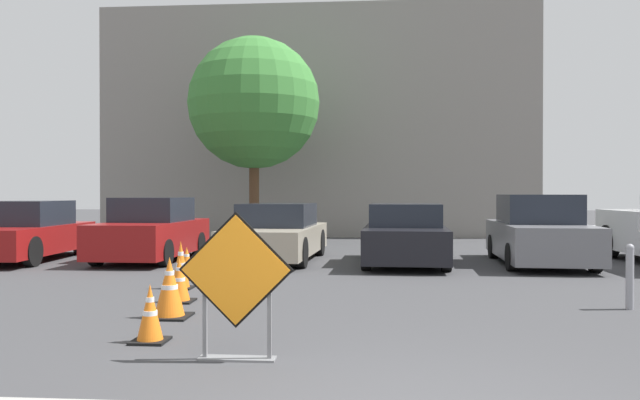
{
  "coord_description": "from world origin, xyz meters",
  "views": [
    {
      "loc": [
        -0.36,
        -4.3,
        1.65
      ],
      "look_at": [
        -1.63,
        11.72,
        1.48
      ],
      "focal_mm": 35.0,
      "sensor_mm": 36.0,
      "label": 1
    }
  ],
  "objects_px": {
    "traffic_cone_third": "(179,280)",
    "bollard_nearest": "(630,275)",
    "parked_car_second": "(152,232)",
    "parked_car_fifth": "(539,233)",
    "traffic_cone_fourth": "(181,265)",
    "traffic_cone_second": "(170,288)",
    "traffic_cone_nearest": "(150,314)",
    "traffic_cone_fifth": "(187,263)",
    "road_closed_sign": "(236,281)",
    "parked_car_nearest": "(27,233)",
    "parked_car_third": "(277,234)",
    "parked_car_fourth": "(405,236)"
  },
  "relations": [
    {
      "from": "traffic_cone_fifth",
      "to": "bollard_nearest",
      "type": "xyz_separation_m",
      "value": [
        7.19,
        -2.56,
        0.19
      ]
    },
    {
      "from": "traffic_cone_fourth",
      "to": "parked_car_third",
      "type": "height_order",
      "value": "parked_car_third"
    },
    {
      "from": "parked_car_second",
      "to": "parked_car_fifth",
      "type": "xyz_separation_m",
      "value": [
        9.28,
        -0.16,
        0.02
      ]
    },
    {
      "from": "traffic_cone_nearest",
      "to": "parked_car_fourth",
      "type": "relative_size",
      "value": 0.16
    },
    {
      "from": "parked_car_third",
      "to": "parked_car_fifth",
      "type": "height_order",
      "value": "parked_car_fifth"
    },
    {
      "from": "road_closed_sign",
      "to": "traffic_cone_second",
      "type": "relative_size",
      "value": 1.83
    },
    {
      "from": "traffic_cone_second",
      "to": "traffic_cone_fifth",
      "type": "xyz_separation_m",
      "value": [
        -0.85,
        3.63,
        -0.09
      ]
    },
    {
      "from": "traffic_cone_third",
      "to": "parked_car_second",
      "type": "bearing_deg",
      "value": 113.35
    },
    {
      "from": "parked_car_fifth",
      "to": "traffic_cone_second",
      "type": "bearing_deg",
      "value": 48.47
    },
    {
      "from": "parked_car_nearest",
      "to": "road_closed_sign",
      "type": "bearing_deg",
      "value": 126.03
    },
    {
      "from": "traffic_cone_third",
      "to": "traffic_cone_fifth",
      "type": "relative_size",
      "value": 1.09
    },
    {
      "from": "parked_car_nearest",
      "to": "parked_car_third",
      "type": "relative_size",
      "value": 0.95
    },
    {
      "from": "traffic_cone_fourth",
      "to": "parked_car_third",
      "type": "distance_m",
      "value": 4.7
    },
    {
      "from": "traffic_cone_fifth",
      "to": "parked_car_second",
      "type": "height_order",
      "value": "parked_car_second"
    },
    {
      "from": "traffic_cone_fourth",
      "to": "parked_car_fifth",
      "type": "distance_m",
      "value": 8.35
    },
    {
      "from": "traffic_cone_third",
      "to": "bollard_nearest",
      "type": "relative_size",
      "value": 0.73
    },
    {
      "from": "traffic_cone_nearest",
      "to": "traffic_cone_fifth",
      "type": "distance_m",
      "value": 5.1
    },
    {
      "from": "parked_car_third",
      "to": "bollard_nearest",
      "type": "bearing_deg",
      "value": 138.31
    },
    {
      "from": "bollard_nearest",
      "to": "parked_car_fifth",
      "type": "bearing_deg",
      "value": 87.59
    },
    {
      "from": "traffic_cone_fifth",
      "to": "parked_car_fifth",
      "type": "height_order",
      "value": "parked_car_fifth"
    },
    {
      "from": "traffic_cone_second",
      "to": "parked_car_nearest",
      "type": "relative_size",
      "value": 0.18
    },
    {
      "from": "road_closed_sign",
      "to": "traffic_cone_second",
      "type": "distance_m",
      "value": 2.47
    },
    {
      "from": "parked_car_fourth",
      "to": "bollard_nearest",
      "type": "bearing_deg",
      "value": 120.26
    },
    {
      "from": "road_closed_sign",
      "to": "parked_car_nearest",
      "type": "distance_m",
      "value": 11.26
    },
    {
      "from": "bollard_nearest",
      "to": "parked_car_second",
      "type": "bearing_deg",
      "value": 147.28
    },
    {
      "from": "traffic_cone_second",
      "to": "traffic_cone_third",
      "type": "distance_m",
      "value": 1.19
    },
    {
      "from": "parked_car_second",
      "to": "traffic_cone_second",
      "type": "bearing_deg",
      "value": 112.8
    },
    {
      "from": "parked_car_second",
      "to": "traffic_cone_fourth",
      "type": "bearing_deg",
      "value": 116.74
    },
    {
      "from": "traffic_cone_second",
      "to": "parked_car_third",
      "type": "height_order",
      "value": "parked_car_third"
    },
    {
      "from": "traffic_cone_second",
      "to": "parked_car_fifth",
      "type": "distance_m",
      "value": 9.41
    },
    {
      "from": "parked_car_nearest",
      "to": "bollard_nearest",
      "type": "distance_m",
      "value": 13.36
    },
    {
      "from": "road_closed_sign",
      "to": "parked_car_fourth",
      "type": "xyz_separation_m",
      "value": [
        2.15,
        8.57,
        -0.13
      ]
    },
    {
      "from": "road_closed_sign",
      "to": "traffic_cone_third",
      "type": "bearing_deg",
      "value": 116.09
    },
    {
      "from": "traffic_cone_second",
      "to": "parked_car_second",
      "type": "distance_m",
      "value": 7.4
    },
    {
      "from": "traffic_cone_fourth",
      "to": "parked_car_third",
      "type": "relative_size",
      "value": 0.18
    },
    {
      "from": "parked_car_third",
      "to": "parked_car_fifth",
      "type": "distance_m",
      "value": 6.19
    },
    {
      "from": "traffic_cone_nearest",
      "to": "traffic_cone_fourth",
      "type": "height_order",
      "value": "traffic_cone_fourth"
    },
    {
      "from": "road_closed_sign",
      "to": "parked_car_nearest",
      "type": "xyz_separation_m",
      "value": [
        -7.13,
        8.72,
        -0.11
      ]
    },
    {
      "from": "parked_car_nearest",
      "to": "parked_car_third",
      "type": "height_order",
      "value": "parked_car_nearest"
    },
    {
      "from": "traffic_cone_third",
      "to": "traffic_cone_second",
      "type": "bearing_deg",
      "value": -78.72
    },
    {
      "from": "traffic_cone_third",
      "to": "bollard_nearest",
      "type": "height_order",
      "value": "bollard_nearest"
    },
    {
      "from": "traffic_cone_third",
      "to": "traffic_cone_fourth",
      "type": "distance_m",
      "value": 1.36
    },
    {
      "from": "traffic_cone_fourth",
      "to": "parked_car_fourth",
      "type": "height_order",
      "value": "parked_car_fourth"
    },
    {
      "from": "traffic_cone_fourth",
      "to": "parked_car_fifth",
      "type": "bearing_deg",
      "value": 30.6
    },
    {
      "from": "parked_car_second",
      "to": "parked_car_fifth",
      "type": "bearing_deg",
      "value": -179.62
    },
    {
      "from": "traffic_cone_third",
      "to": "parked_car_second",
      "type": "height_order",
      "value": "parked_car_second"
    },
    {
      "from": "parked_car_fourth",
      "to": "traffic_cone_nearest",
      "type": "bearing_deg",
      "value": 70.15
    },
    {
      "from": "traffic_cone_second",
      "to": "parked_car_nearest",
      "type": "height_order",
      "value": "parked_car_nearest"
    },
    {
      "from": "road_closed_sign",
      "to": "parked_car_third",
      "type": "relative_size",
      "value": 0.31
    },
    {
      "from": "traffic_cone_nearest",
      "to": "parked_car_third",
      "type": "relative_size",
      "value": 0.14
    }
  ]
}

